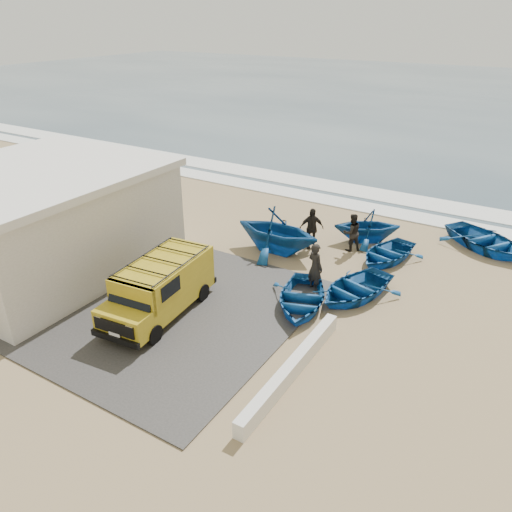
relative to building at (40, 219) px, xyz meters
The scene contains 17 objects.
ground 8.06m from the building, 14.93° to the left, with size 160.00×160.00×0.00m, color #9C835B.
slab 5.90m from the building, ahead, with size 12.00×10.00×0.05m, color #403D3B.
ocean 58.52m from the building, 82.63° to the left, with size 180.00×88.00×0.01m, color #385166.
surf_line 16.02m from the building, 61.82° to the left, with size 180.00×1.60×0.06m, color white.
surf_wash 18.25m from the building, 65.56° to the left, with size 180.00×2.20×0.04m, color white.
building is the anchor object (origin of this frame).
parapet 12.68m from the building, ahead, with size 0.35×6.00×0.55m, color silver.
van 6.86m from the building, ahead, with size 2.34×5.01×2.08m.
boat_near_left 11.41m from the building, 13.90° to the left, with size 2.58×3.62×0.75m, color #135197.
boat_near_right 13.29m from the building, 19.77° to the left, with size 2.64×3.69×0.76m, color #135197.
boat_mid_left 10.17m from the building, 39.45° to the left, with size 3.50×4.05×2.13m, color #135197.
boat_mid_right 15.00m from the building, 33.29° to the left, with size 2.43×3.40×0.70m, color #135197.
boat_far_left 14.65m from the building, 41.41° to the left, with size 2.68×3.11×1.64m, color #135197.
boat_far_right 19.88m from the building, 36.26° to the left, with size 2.97×4.16×0.86m, color #135197.
fisherman_front 11.63m from the building, 20.87° to the left, with size 0.73×0.48×2.01m, color black.
fisherman_middle 13.60m from the building, 37.99° to the left, with size 0.87×0.68×1.79m, color black.
fisherman_back 11.83m from the building, 40.40° to the left, with size 1.14×0.48×1.95m, color black.
Camera 1 is at (10.33, -13.84, 10.02)m, focal length 35.00 mm.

